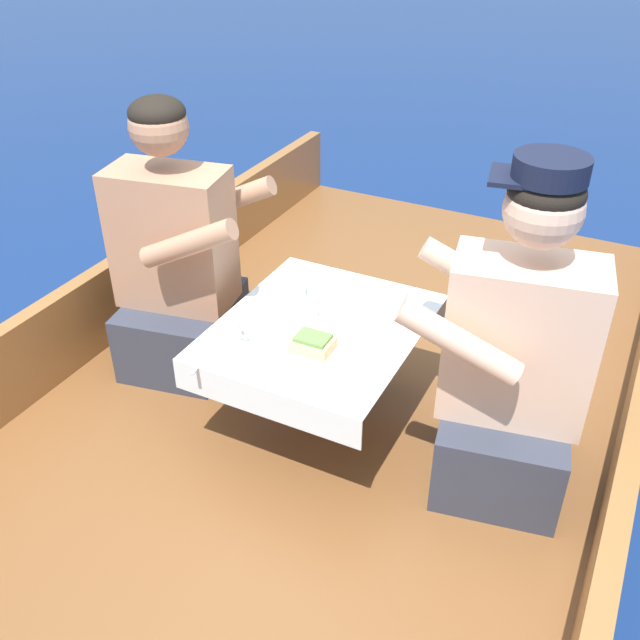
{
  "coord_description": "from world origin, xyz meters",
  "views": [
    {
      "loc": [
        0.85,
        -1.71,
        1.94
      ],
      "look_at": [
        0.0,
        -0.03,
        0.73
      ],
      "focal_mm": 40.0,
      "sensor_mm": 36.0,
      "label": 1
    }
  ],
  "objects_px": {
    "person_port": "(177,267)",
    "coffee_cup_port": "(231,330)",
    "sandwich": "(313,343)",
    "coffee_cup_starboard": "(396,300)",
    "person_starboard": "(513,366)"
  },
  "relations": [
    {
      "from": "person_starboard",
      "to": "coffee_cup_starboard",
      "type": "relative_size",
      "value": 9.5
    },
    {
      "from": "sandwich",
      "to": "coffee_cup_port",
      "type": "relative_size",
      "value": 1.31
    },
    {
      "from": "person_starboard",
      "to": "coffee_cup_port",
      "type": "bearing_deg",
      "value": 3.17
    },
    {
      "from": "person_port",
      "to": "coffee_cup_port",
      "type": "relative_size",
      "value": 10.78
    },
    {
      "from": "person_starboard",
      "to": "coffee_cup_port",
      "type": "distance_m",
      "value": 0.84
    },
    {
      "from": "person_port",
      "to": "person_starboard",
      "type": "bearing_deg",
      "value": -13.88
    },
    {
      "from": "coffee_cup_starboard",
      "to": "person_port",
      "type": "bearing_deg",
      "value": -171.08
    },
    {
      "from": "sandwich",
      "to": "person_port",
      "type": "bearing_deg",
      "value": 161.72
    },
    {
      "from": "person_starboard",
      "to": "coffee_cup_port",
      "type": "xyz_separation_m",
      "value": [
        -0.81,
        -0.2,
        -0.01
      ]
    },
    {
      "from": "person_port",
      "to": "person_starboard",
      "type": "relative_size",
      "value": 0.97
    },
    {
      "from": "coffee_cup_port",
      "to": "person_port",
      "type": "bearing_deg",
      "value": 146.36
    },
    {
      "from": "person_starboard",
      "to": "coffee_cup_starboard",
      "type": "distance_m",
      "value": 0.47
    },
    {
      "from": "coffee_cup_port",
      "to": "coffee_cup_starboard",
      "type": "height_order",
      "value": "coffee_cup_starboard"
    },
    {
      "from": "person_starboard",
      "to": "sandwich",
      "type": "height_order",
      "value": "person_starboard"
    },
    {
      "from": "person_port",
      "to": "coffee_cup_starboard",
      "type": "height_order",
      "value": "person_port"
    }
  ]
}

